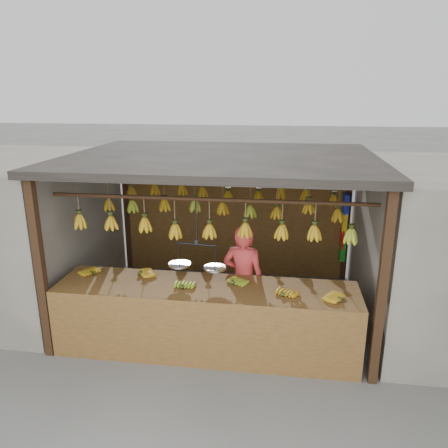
# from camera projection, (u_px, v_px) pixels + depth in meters

# --- Properties ---
(ground) EXTENTS (80.00, 80.00, 0.00)m
(ground) POSITION_uv_depth(u_px,v_px,m) (221.00, 309.00, 6.79)
(ground) COLOR #5B5B57
(stall) EXTENTS (4.30, 3.30, 2.40)m
(stall) POSITION_uv_depth(u_px,v_px,m) (224.00, 181.00, 6.53)
(stall) COLOR black
(stall) RESTS_ON ground
(counter) EXTENTS (3.81, 0.87, 0.96)m
(counter) POSITION_uv_depth(u_px,v_px,m) (204.00, 304.00, 5.41)
(counter) COLOR brown
(counter) RESTS_ON ground
(hanging_bananas) EXTENTS (3.56, 2.25, 0.40)m
(hanging_bananas) POSITION_uv_depth(u_px,v_px,m) (221.00, 209.00, 6.32)
(hanging_bananas) COLOR #AF8012
(hanging_bananas) RESTS_ON ground
(balance_scale) EXTENTS (0.75, 0.33, 0.89)m
(balance_scale) POSITION_uv_depth(u_px,v_px,m) (197.00, 263.00, 5.53)
(balance_scale) COLOR black
(balance_scale) RESTS_ON ground
(vendor) EXTENTS (0.63, 0.47, 1.57)m
(vendor) POSITION_uv_depth(u_px,v_px,m) (243.00, 280.00, 5.94)
(vendor) COLOR #BF3333
(vendor) RESTS_ON ground
(bag_bundles) EXTENTS (0.08, 0.26, 1.18)m
(bag_bundles) POSITION_uv_depth(u_px,v_px,m) (344.00, 229.00, 7.52)
(bag_bundles) COLOR #1426BF
(bag_bundles) RESTS_ON ground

